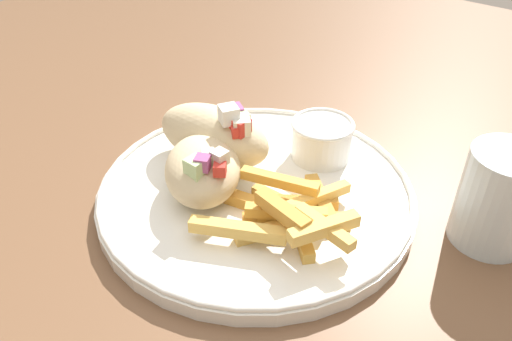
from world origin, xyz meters
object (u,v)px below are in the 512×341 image
(fries_pile, at_px, (291,213))
(pita_sandwich_near, at_px, (203,169))
(plate, at_px, (256,190))
(pita_sandwich_far, at_px, (215,135))
(water_glass, at_px, (497,202))
(sauce_ramekin, at_px, (322,137))

(fries_pile, bearing_deg, pita_sandwich_near, -170.70)
(fries_pile, bearing_deg, plate, 159.46)
(plate, bearing_deg, pita_sandwich_far, 171.89)
(plate, relative_size, pita_sandwich_near, 2.54)
(water_glass, bearing_deg, plate, -155.84)
(fries_pile, bearing_deg, pita_sandwich_far, 165.71)
(pita_sandwich_far, height_order, fries_pile, pita_sandwich_far)
(sauce_ramekin, xyz_separation_m, water_glass, (0.18, 0.00, 0.00))
(pita_sandwich_far, relative_size, water_glass, 1.48)
(pita_sandwich_near, height_order, pita_sandwich_far, pita_sandwich_far)
(plate, xyz_separation_m, fries_pile, (0.06, -0.02, 0.02))
(pita_sandwich_near, xyz_separation_m, pita_sandwich_far, (-0.03, 0.05, 0.01))
(water_glass, bearing_deg, fries_pile, -141.63)
(pita_sandwich_far, height_order, water_glass, water_glass)
(pita_sandwich_far, xyz_separation_m, fries_pile, (0.12, -0.03, -0.02))
(pita_sandwich_near, height_order, water_glass, water_glass)
(fries_pile, bearing_deg, sauce_ramekin, 109.98)
(water_glass, bearing_deg, pita_sandwich_far, -162.93)
(plate, bearing_deg, water_glass, 24.16)
(fries_pile, relative_size, sauce_ramekin, 2.14)
(plate, relative_size, pita_sandwich_far, 2.31)
(pita_sandwich_near, height_order, fries_pile, pita_sandwich_near)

